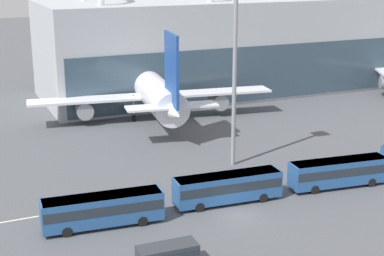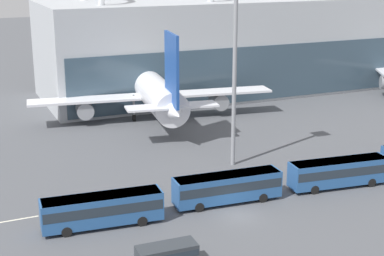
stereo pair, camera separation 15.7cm
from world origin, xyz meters
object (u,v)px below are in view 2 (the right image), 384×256
object	(u,v)px
shuttle_bus_0	(102,208)
shuttle_bus_1	(227,186)
service_van_foreground	(167,254)
airliner_at_gate_far	(152,89)
shuttle_bus_2	(339,171)
airliner_parked_remote	(377,62)
floodlight_mast	(235,46)

from	to	relation	value
shuttle_bus_0	shuttle_bus_1	size ratio (longest dim) A/B	1.00
shuttle_bus_0	shuttle_bus_1	xyz separation A→B (m)	(13.64, 0.29, 0.00)
service_van_foreground	airliner_at_gate_far	bearing A→B (deg)	73.19
shuttle_bus_1	shuttle_bus_2	world-z (taller)	same
airliner_parked_remote	shuttle_bus_2	xyz separation A→B (m)	(-41.20, -42.71, -2.94)
airliner_at_gate_far	service_van_foreground	size ratio (longest dim) A/B	7.61
shuttle_bus_1	service_van_foreground	size ratio (longest dim) A/B	2.29
airliner_parked_remote	shuttle_bus_1	world-z (taller)	airliner_parked_remote
airliner_at_gate_far	shuttle_bus_2	world-z (taller)	airliner_at_gate_far
shuttle_bus_1	service_van_foreground	xyz separation A→B (m)	(-10.80, -10.18, -0.65)
shuttle_bus_0	service_van_foreground	xyz separation A→B (m)	(2.83, -9.90, -0.65)
airliner_parked_remote	shuttle_bus_0	distance (m)	80.42
airliner_at_gate_far	shuttle_bus_0	xyz separation A→B (m)	(-17.96, -35.60, -2.93)
shuttle_bus_1	floodlight_mast	world-z (taller)	floodlight_mast
airliner_at_gate_far	service_van_foreground	bearing A→B (deg)	169.77
airliner_at_gate_far	shuttle_bus_0	bearing A→B (deg)	161.39
shuttle_bus_1	service_van_foreground	distance (m)	14.86
floodlight_mast	airliner_parked_remote	bearing A→B (deg)	32.70
shuttle_bus_2	floodlight_mast	bearing A→B (deg)	129.88
service_van_foreground	shuttle_bus_1	bearing A→B (deg)	44.88
airliner_parked_remote	service_van_foreground	xyz separation A→B (m)	(-65.64, -51.97, -3.58)
airliner_parked_remote	service_van_foreground	distance (m)	83.80
floodlight_mast	shuttle_bus_1	bearing A→B (deg)	-120.02
shuttle_bus_0	floodlight_mast	xyz separation A→B (m)	(19.69, 10.76, 13.12)
service_van_foreground	floodlight_mast	bearing A→B (deg)	52.36
shuttle_bus_1	airliner_at_gate_far	bearing A→B (deg)	86.65
airliner_at_gate_far	shuttle_bus_0	size ratio (longest dim) A/B	3.31
airliner_parked_remote	shuttle_bus_0	bearing A→B (deg)	59.43
shuttle_bus_0	floodlight_mast	distance (m)	25.99
shuttle_bus_0	shuttle_bus_2	size ratio (longest dim) A/B	1.00
airliner_parked_remote	shuttle_bus_1	xyz separation A→B (m)	(-54.84, -41.79, -2.94)
airliner_at_gate_far	shuttle_bus_0	distance (m)	39.98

